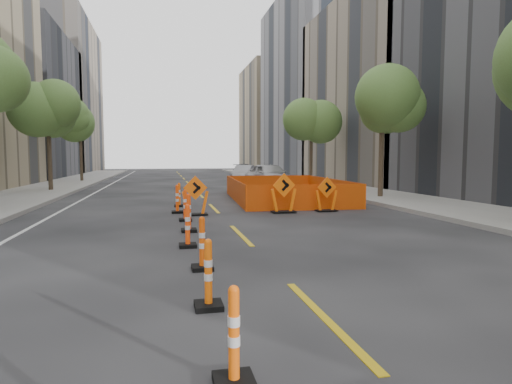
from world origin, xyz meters
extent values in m
plane|color=black|center=(0.00, 0.00, 0.00)|extent=(140.00, 140.00, 0.00)
cube|color=gray|center=(9.00, 12.00, 0.07)|extent=(4.00, 90.00, 0.15)
cube|color=#4C4C51|center=(-17.00, 39.20, 7.00)|extent=(12.00, 16.00, 14.00)
cube|color=gray|center=(-17.00, 55.60, 10.00)|extent=(12.00, 20.00, 20.00)
cube|color=gray|center=(17.00, 23.80, 7.00)|extent=(12.00, 16.00, 14.00)
cube|color=gray|center=(17.00, 40.20, 10.00)|extent=(12.00, 18.00, 20.00)
cube|color=tan|center=(17.00, 58.60, 8.00)|extent=(12.00, 14.00, 16.00)
cylinder|color=#382B1E|center=(-8.40, 20.00, 1.57)|extent=(0.24, 0.24, 3.15)
sphere|color=#517130|center=(-8.40, 20.00, 4.55)|extent=(2.80, 2.80, 2.80)
cylinder|color=#382B1E|center=(-8.40, 30.00, 1.57)|extent=(0.24, 0.24, 3.15)
sphere|color=#517130|center=(-8.40, 30.00, 4.55)|extent=(2.80, 2.80, 2.80)
cylinder|color=#382B1E|center=(8.40, 12.00, 1.57)|extent=(0.24, 0.24, 3.15)
sphere|color=#517130|center=(8.40, 12.00, 4.55)|extent=(2.80, 2.80, 2.80)
cylinder|color=#382B1E|center=(8.40, 22.00, 1.57)|extent=(0.24, 0.24, 3.15)
sphere|color=#517130|center=(8.40, 22.00, 4.55)|extent=(2.80, 2.80, 2.80)
imported|color=#AFAFB1|center=(5.10, 21.06, 0.83)|extent=(2.60, 5.09, 1.66)
imported|color=#A5A5AB|center=(5.00, 29.71, 0.67)|extent=(2.97, 4.31, 1.34)
imported|color=black|center=(6.01, 35.13, 0.67)|extent=(2.06, 4.70, 1.34)
camera|label=1|loc=(-2.01, -7.01, 2.07)|focal=30.00mm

